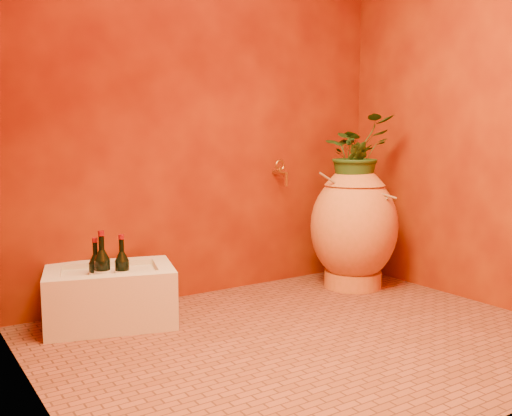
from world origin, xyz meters
TOP-DOWN VIEW (x-y plane):
  - floor at (0.00, 0.00)m, footprint 2.50×2.50m
  - wall_back at (0.00, 1.00)m, footprint 2.50×0.02m
  - wall_left at (-1.25, 0.00)m, footprint 0.02×2.00m
  - wall_right at (1.25, 0.00)m, footprint 0.02×2.00m
  - amphora at (0.85, 0.59)m, footprint 0.58×0.58m
  - stone_basin at (-0.73, 0.75)m, footprint 0.75×0.62m
  - wine_bottle_a at (-0.68, 0.69)m, footprint 0.08×0.08m
  - wine_bottle_b at (-0.80, 0.75)m, footprint 0.07×0.07m
  - wine_bottle_c at (-0.78, 0.71)m, footprint 0.08×0.08m
  - wall_tap at (0.49, 0.91)m, footprint 0.07×0.15m
  - plant_main at (0.86, 0.60)m, footprint 0.45×0.39m
  - plant_side at (0.81, 0.57)m, footprint 0.23×0.23m

SIDE VIEW (x-z plane):
  - floor at x=0.00m, z-range 0.00..0.00m
  - stone_basin at x=-0.73m, z-range -0.01..0.30m
  - wine_bottle_b at x=-0.80m, z-range 0.12..0.43m
  - wine_bottle_a at x=-0.68m, z-range 0.12..0.44m
  - wine_bottle_c at x=-0.78m, z-range 0.12..0.46m
  - amphora at x=0.85m, z-range 0.00..0.81m
  - wall_tap at x=0.49m, z-range 0.67..0.84m
  - plant_side at x=0.81m, z-range 0.63..0.95m
  - plant_main at x=0.86m, z-range 0.63..1.12m
  - wall_back at x=0.00m, z-range 0.00..2.50m
  - wall_left at x=-1.25m, z-range 0.00..2.50m
  - wall_right at x=1.25m, z-range 0.00..2.50m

